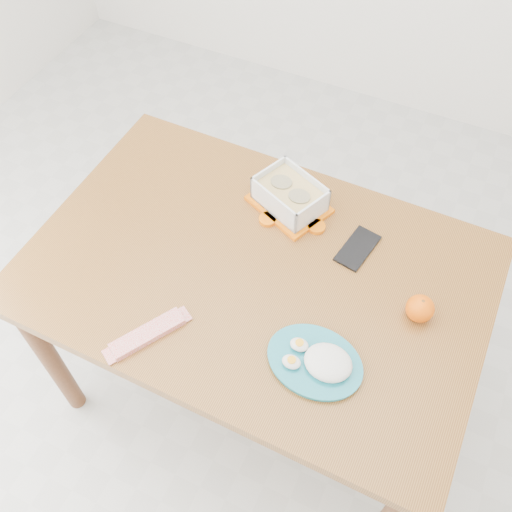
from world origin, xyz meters
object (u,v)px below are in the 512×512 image
at_px(food_container, 290,196).
at_px(orange_fruit, 420,308).
at_px(smartphone, 358,248).
at_px(rice_plate, 319,361).
at_px(dining_table, 256,288).

distance_m(food_container, orange_fruit, 0.49).
bearing_deg(food_container, smartphone, 7.49).
relative_size(food_container, orange_fruit, 3.66).
relative_size(orange_fruit, smartphone, 0.49).
xyz_separation_m(orange_fruit, rice_plate, (-0.18, -0.24, -0.02)).
height_order(dining_table, rice_plate, rice_plate).
bearing_deg(dining_table, rice_plate, -36.17).
bearing_deg(rice_plate, food_container, 125.84).
bearing_deg(rice_plate, orange_fruit, 57.49).
bearing_deg(orange_fruit, food_container, 155.37).
relative_size(orange_fruit, rice_plate, 0.28).
height_order(food_container, orange_fruit, food_container).
distance_m(orange_fruit, smartphone, 0.25).
bearing_deg(smartphone, food_container, 174.79).
distance_m(dining_table, food_container, 0.29).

